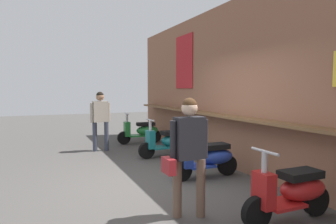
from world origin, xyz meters
TOP-DOWN VIEW (x-y plane):
  - ground_plane at (0.00, 0.00)m, footprint 32.37×32.37m
  - market_stall_facade at (0.01, 2.02)m, footprint 11.56×0.61m
  - scooter_green at (-4.03, 1.08)m, footprint 0.47×1.40m
  - scooter_teal at (-1.99, 1.08)m, footprint 0.46×1.40m
  - scooter_blue at (-0.03, 1.08)m, footprint 0.46×1.40m
  - scooter_red at (2.05, 1.08)m, footprint 0.46×1.40m
  - shopper_with_handbag at (1.41, -0.11)m, footprint 0.27×0.63m
  - shopper_browsing at (-3.38, -0.34)m, footprint 0.24×0.56m

SIDE VIEW (x-z plane):
  - ground_plane at x=0.00m, z-range 0.00..0.00m
  - scooter_green at x=-4.03m, z-range -0.10..0.87m
  - scooter_teal at x=-1.99m, z-range -0.10..0.87m
  - scooter_blue at x=-0.03m, z-range -0.10..0.87m
  - scooter_red at x=2.05m, z-range -0.10..0.87m
  - shopper_with_handbag at x=1.41m, z-range 0.16..1.75m
  - shopper_browsing at x=-3.38m, z-range 0.18..1.81m
  - market_stall_facade at x=0.01m, z-range -0.01..3.56m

